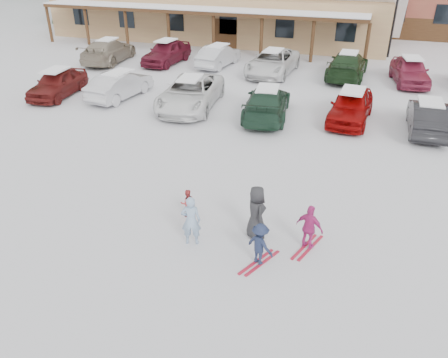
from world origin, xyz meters
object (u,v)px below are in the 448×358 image
(lamp_post, at_px, (396,10))
(parked_car_8, at_px, (167,52))
(parked_car_3, at_px, (267,103))
(bystander_dark, at_px, (256,212))
(parked_car_2, at_px, (191,93))
(child_magenta, at_px, (309,228))
(toddler_red, at_px, (187,203))
(parked_car_4, at_px, (351,106))
(adult_skier, at_px, (191,221))
(parked_car_9, at_px, (218,56))
(parked_car_11, at_px, (347,65))
(child_navy, at_px, (260,244))
(parked_car_1, at_px, (120,85))
(parked_car_10, at_px, (273,62))
(parked_car_7, at_px, (109,51))
(parked_car_5, at_px, (428,117))
(parked_car_12, at_px, (410,71))
(parked_car_0, at_px, (58,83))

(lamp_post, bearing_deg, parked_car_8, -154.48)
(parked_car_3, bearing_deg, bystander_dark, 94.72)
(bystander_dark, relative_size, parked_car_2, 0.30)
(child_magenta, height_order, parked_car_8, parked_car_8)
(toddler_red, distance_m, parked_car_8, 19.17)
(lamp_post, distance_m, parked_car_4, 14.38)
(adult_skier, xyz_separation_m, parked_car_4, (3.43, 11.13, -0.01))
(parked_car_9, height_order, parked_car_11, parked_car_11)
(parked_car_4, bearing_deg, parked_car_8, 154.68)
(adult_skier, xyz_separation_m, bystander_dark, (1.62, 0.88, 0.06))
(child_navy, bearing_deg, parked_car_1, -21.26)
(toddler_red, relative_size, parked_car_9, 0.21)
(parked_car_3, bearing_deg, parked_car_10, -86.09)
(lamp_post, relative_size, parked_car_4, 1.30)
(lamp_post, xyz_separation_m, parked_car_10, (-6.95, -7.20, -2.48))
(toddler_red, relative_size, parked_car_3, 0.18)
(parked_car_2, bearing_deg, child_navy, -65.84)
(parked_car_2, height_order, parked_car_7, parked_car_7)
(parked_car_4, bearing_deg, toddler_red, -108.46)
(parked_car_5, bearing_deg, parked_car_8, -25.35)
(adult_skier, height_order, toddler_red, adult_skier)
(parked_car_11, bearing_deg, parked_car_1, 37.38)
(parked_car_3, distance_m, parked_car_7, 14.74)
(parked_car_2, height_order, parked_car_10, parked_car_2)
(parked_car_12, bearing_deg, parked_car_4, -120.21)
(parked_car_4, distance_m, parked_car_8, 14.68)
(parked_car_1, bearing_deg, parked_car_0, 19.96)
(parked_car_1, bearing_deg, parked_car_12, -145.35)
(lamp_post, relative_size, child_navy, 4.67)
(toddler_red, height_order, parked_car_11, parked_car_11)
(lamp_post, xyz_separation_m, parked_car_4, (-1.63, -14.07, -2.49))
(adult_skier, distance_m, parked_car_1, 13.71)
(child_navy, relative_size, parked_car_7, 0.23)
(parked_car_0, bearing_deg, parked_car_4, -1.39)
(bystander_dark, bearing_deg, parked_car_4, -47.71)
(parked_car_11, bearing_deg, parked_car_10, 9.95)
(parked_car_11, bearing_deg, parked_car_0, 33.03)
(parked_car_10, bearing_deg, child_navy, -74.67)
(parked_car_7, xyz_separation_m, parked_car_11, (16.01, 1.22, -0.00))
(adult_skier, relative_size, parked_car_9, 0.35)
(parked_car_4, bearing_deg, parked_car_5, -0.57)
(child_navy, relative_size, parked_car_0, 0.29)
(adult_skier, distance_m, parked_car_12, 19.60)
(child_navy, distance_m, parked_car_7, 23.41)
(parked_car_7, bearing_deg, parked_car_3, 145.95)
(bystander_dark, relative_size, parked_car_3, 0.33)
(parked_car_1, bearing_deg, bystander_dark, 142.56)
(parked_car_5, bearing_deg, child_navy, 66.51)
(parked_car_3, height_order, parked_car_11, parked_car_11)
(lamp_post, bearing_deg, parked_car_1, -133.21)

